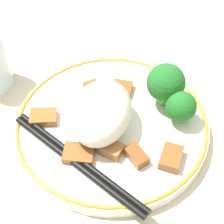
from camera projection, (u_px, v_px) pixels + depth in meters
ground_plane at (112, 130)px, 0.51m from camera, size 3.00×3.00×0.00m
plate at (112, 125)px, 0.50m from camera, size 0.26×0.26×0.02m
rice_mound at (101, 112)px, 0.47m from camera, size 0.10×0.08×0.06m
broccoli_back_left at (181, 107)px, 0.48m from camera, size 0.04×0.04×0.05m
broccoli_back_center at (166, 83)px, 0.50m from camera, size 0.05×0.05×0.06m
meat_near_front at (94, 90)px, 0.53m from camera, size 0.04×0.04×0.01m
meat_near_left at (136, 156)px, 0.46m from camera, size 0.03×0.04×0.01m
meat_near_right at (44, 117)px, 0.50m from camera, size 0.04×0.04×0.01m
meat_near_back at (171, 158)px, 0.45m from camera, size 0.04×0.03×0.01m
meat_on_rice_edge at (125, 90)px, 0.53m from camera, size 0.03×0.03×0.01m
meat_mid_left at (79, 154)px, 0.46m from camera, size 0.03×0.04×0.01m
meat_mid_right at (112, 149)px, 0.46m from camera, size 0.03×0.03×0.01m
chopsticks at (77, 162)px, 0.45m from camera, size 0.11×0.20×0.01m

